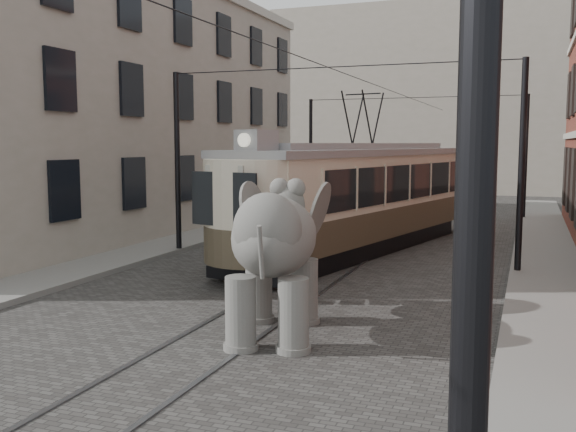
% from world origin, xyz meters
% --- Properties ---
extents(ground, '(120.00, 120.00, 0.00)m').
position_xyz_m(ground, '(0.00, 0.00, 0.00)').
color(ground, '#42403D').
extents(tram_rails, '(1.54, 80.00, 0.02)m').
position_xyz_m(tram_rails, '(0.00, 0.00, 0.01)').
color(tram_rails, slate).
rests_on(tram_rails, ground).
extents(sidewalk_right, '(2.00, 60.00, 0.15)m').
position_xyz_m(sidewalk_right, '(6.00, 0.00, 0.07)').
color(sidewalk_right, slate).
rests_on(sidewalk_right, ground).
extents(sidewalk_left, '(2.00, 60.00, 0.15)m').
position_xyz_m(sidewalk_left, '(-6.50, 0.00, 0.07)').
color(sidewalk_left, slate).
rests_on(sidewalk_left, ground).
extents(stucco_building, '(7.00, 24.00, 10.00)m').
position_xyz_m(stucco_building, '(-11.00, 10.00, 5.00)').
color(stucco_building, gray).
rests_on(stucco_building, ground).
extents(distant_block, '(28.00, 10.00, 14.00)m').
position_xyz_m(distant_block, '(0.00, 40.00, 7.00)').
color(distant_block, gray).
rests_on(distant_block, ground).
extents(catenary, '(11.00, 30.20, 6.00)m').
position_xyz_m(catenary, '(-0.20, 5.00, 3.00)').
color(catenary, black).
rests_on(catenary, ground).
extents(tram, '(5.80, 13.82, 5.37)m').
position_xyz_m(tram, '(0.08, 8.52, 2.69)').
color(tram, beige).
rests_on(tram, ground).
extents(elephant, '(3.69, 5.31, 2.96)m').
position_xyz_m(elephant, '(0.94, -1.69, 1.48)').
color(elephant, '#5F5D58').
rests_on(elephant, ground).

